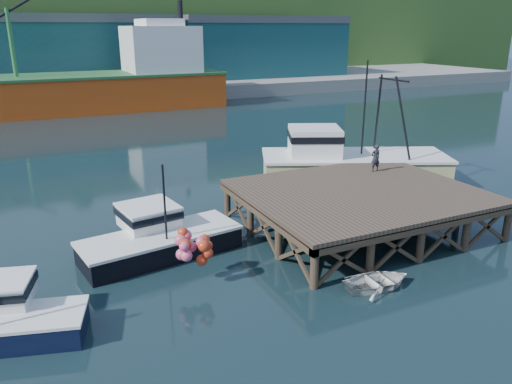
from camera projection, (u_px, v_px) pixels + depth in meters
ground at (267, 245)px, 24.89m from camera, size 300.00×300.00×0.00m
wharf at (362, 194)px, 26.36m from camera, size 12.00×10.00×2.62m
far_quay at (82, 85)px, 84.57m from camera, size 160.00×40.00×2.00m
warehouse_mid at (82, 53)px, 78.55m from camera, size 28.00×16.00×9.00m
warehouse_right at (254, 49)px, 90.80m from camera, size 30.00×16.00×9.00m
cargo_ship at (32, 87)px, 61.53m from camera, size 55.50×10.00×13.75m
hillside at (59, 24)px, 107.14m from camera, size 220.00×50.00×22.00m
boat_navy at (0, 319)px, 17.28m from camera, size 6.16×3.99×3.64m
boat_black at (158, 236)px, 23.78m from camera, size 7.85×6.53×4.65m
trawler at (351, 161)px, 33.85m from camera, size 13.17×9.13×8.33m
dinghy at (378, 281)px, 20.73m from camera, size 3.11×2.33×0.61m
dockworker at (375, 158)px, 29.67m from camera, size 0.63×0.45×1.63m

